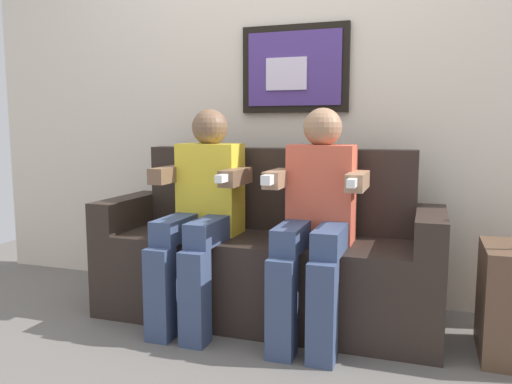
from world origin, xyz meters
TOP-DOWN VIEW (x-y plane):
  - ground_plane at (0.00, 0.00)m, footprint 5.44×5.44m
  - back_wall_assembly at (0.00, 0.76)m, footprint 4.18×0.10m
  - couch at (0.00, 0.33)m, footprint 1.78×0.58m
  - person_on_left at (-0.30, 0.16)m, footprint 0.46×0.56m
  - person_on_right at (0.30, 0.16)m, footprint 0.46×0.56m

SIDE VIEW (x-z plane):
  - ground_plane at x=0.00m, z-range 0.00..0.00m
  - couch at x=0.00m, z-range -0.14..0.76m
  - person_on_left at x=-0.30m, z-range 0.05..1.16m
  - person_on_right at x=0.30m, z-range 0.05..1.16m
  - back_wall_assembly at x=0.00m, z-range 0.00..2.60m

